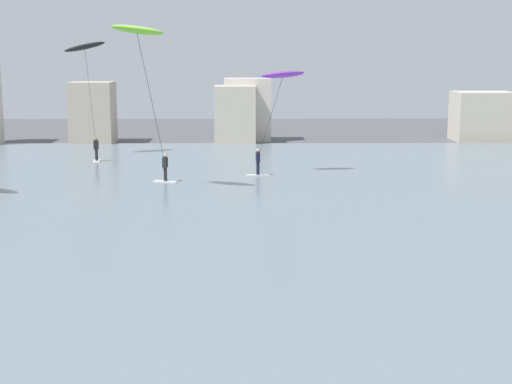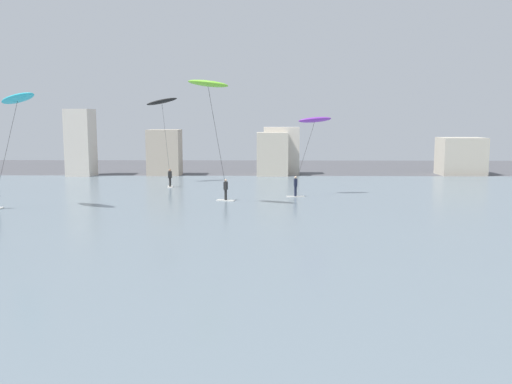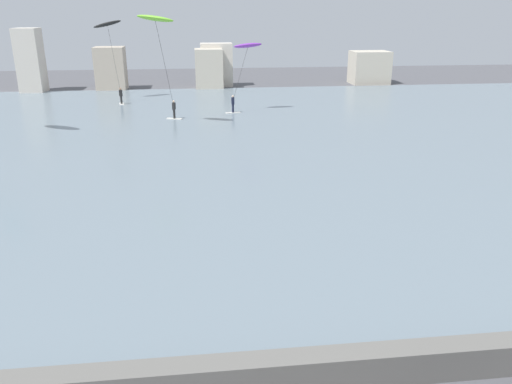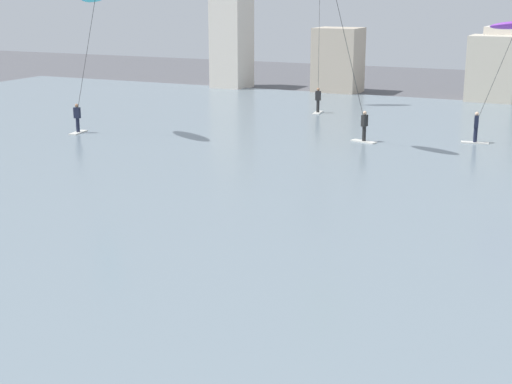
# 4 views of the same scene
# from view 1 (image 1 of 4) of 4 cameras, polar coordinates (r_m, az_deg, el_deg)

# --- Properties ---
(water_bay) EXTENTS (84.00, 52.00, 0.10)m
(water_bay) POSITION_cam_1_polar(r_m,az_deg,el_deg) (34.81, -0.40, -1.49)
(water_bay) COLOR slate
(water_bay) RESTS_ON ground
(far_shore_buildings) EXTENTS (45.52, 5.88, 7.26)m
(far_shore_buildings) POSITION_cam_1_polar(r_m,az_deg,el_deg) (61.67, -2.47, 6.31)
(far_shore_buildings) COLOR beige
(far_shore_buildings) RESTS_ON ground
(kitesurfer_black) EXTENTS (3.08, 4.77, 8.30)m
(kitesurfer_black) POSITION_cam_1_polar(r_m,az_deg,el_deg) (53.78, -13.07, 10.11)
(kitesurfer_black) COLOR silver
(kitesurfer_black) RESTS_ON water_bay
(kitesurfer_purple) EXTENTS (3.57, 1.58, 6.43)m
(kitesurfer_purple) POSITION_cam_1_polar(r_m,az_deg,el_deg) (44.57, 1.83, 8.18)
(kitesurfer_purple) COLOR silver
(kitesurfer_purple) RESTS_ON water_bay
(kitesurfer_lime) EXTENTS (3.24, 4.66, 8.94)m
(kitesurfer_lime) POSITION_cam_1_polar(r_m,az_deg,el_deg) (39.23, -8.99, 11.13)
(kitesurfer_lime) COLOR silver
(kitesurfer_lime) RESTS_ON water_bay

